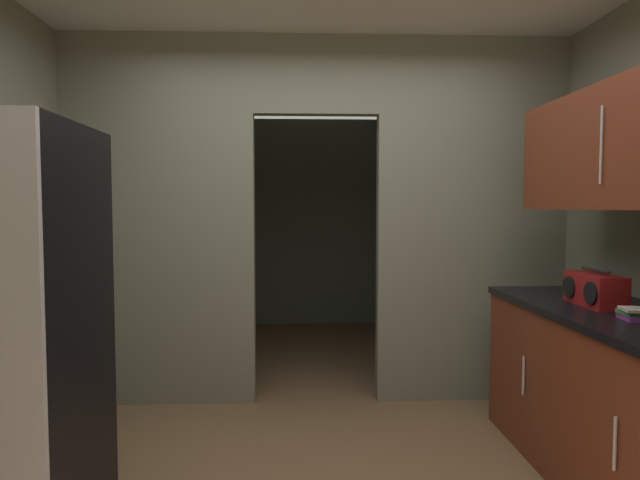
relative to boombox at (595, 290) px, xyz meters
name	(u,v)px	position (x,y,z in m)	size (l,w,h in m)	color
kitchen_partition	(318,212)	(-1.43, 1.17, 0.40)	(3.62, 0.12, 2.63)	gray
adjoining_room_shell	(311,217)	(-1.43, 3.09, 0.34)	(3.62, 2.80, 2.63)	gray
lower_cabinet_run	(630,407)	(0.03, -0.29, -0.53)	(0.70, 2.06, 0.89)	maroon
upper_cabinet_counterside	(639,145)	(0.03, -0.29, 0.73)	(0.36, 1.85, 0.61)	maroon
boombox	(595,290)	(0.00, 0.00, 0.00)	(0.17, 0.38, 0.20)	maroon
book_stack	(635,314)	(-0.02, -0.38, -0.06)	(0.15, 0.16, 0.06)	#8C3893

